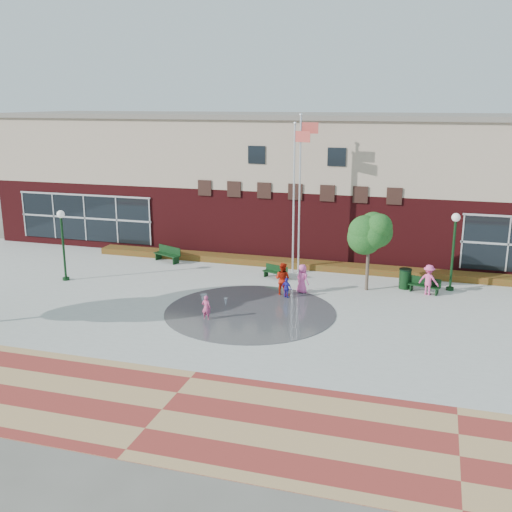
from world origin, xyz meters
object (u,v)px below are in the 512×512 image
(flagpole_left, at_px, (301,187))
(bench_left, at_px, (167,257))
(trash_can, at_px, (405,279))
(child_splash, at_px, (206,308))
(flagpole_right, at_px, (295,191))

(flagpole_left, distance_m, bench_left, 9.96)
(trash_can, distance_m, child_splash, 11.60)
(bench_left, bearing_deg, trash_can, 18.25)
(child_splash, bearing_deg, bench_left, -52.00)
(child_splash, bearing_deg, flagpole_left, -101.71)
(flagpole_left, relative_size, child_splash, 7.77)
(flagpole_left, distance_m, trash_can, 7.91)
(bench_left, bearing_deg, flagpole_right, 22.36)
(flagpole_right, xyz_separation_m, trash_can, (6.58, -1.22, -4.40))
(flagpole_right, height_order, trash_can, flagpole_right)
(bench_left, xyz_separation_m, trash_can, (14.93, -1.40, 0.25))
(flagpole_left, height_order, child_splash, flagpole_left)
(flagpole_left, distance_m, flagpole_right, 0.42)
(flagpole_left, relative_size, trash_can, 8.28)
(flagpole_right, xyz_separation_m, child_splash, (-2.13, -8.88, -4.38))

